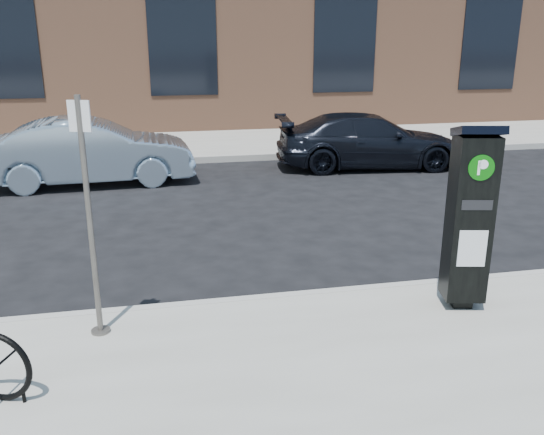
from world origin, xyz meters
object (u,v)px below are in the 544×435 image
object	(u,v)px
sign_pole	(90,222)
car_silver	(91,152)
car_dark	(368,141)
parking_kiosk	(470,216)

from	to	relation	value
sign_pole	car_silver	distance (m)	6.94
car_dark	car_silver	bearing A→B (deg)	99.37
car_silver	sign_pole	bearing A→B (deg)	-177.59
sign_pole	car_dark	distance (m)	9.16
car_silver	car_dark	size ratio (longest dim) A/B	0.96
parking_kiosk	sign_pole	distance (m)	3.81
sign_pole	parking_kiosk	bearing A→B (deg)	16.92
car_dark	parking_kiosk	bearing A→B (deg)	172.70
car_silver	car_dark	bearing A→B (deg)	-89.53
sign_pole	car_silver	world-z (taller)	sign_pole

